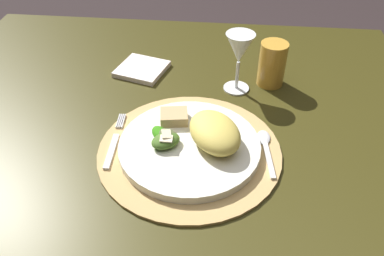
{
  "coord_description": "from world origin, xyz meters",
  "views": [
    {
      "loc": [
        0.13,
        -0.65,
        1.26
      ],
      "look_at": [
        0.07,
        -0.04,
        0.75
      ],
      "focal_mm": 36.6,
      "sensor_mm": 36.0,
      "label": 1
    }
  ],
  "objects_px": {
    "dining_table": "(165,171)",
    "napkin": "(142,69)",
    "spoon": "(265,145)",
    "amber_tumbler": "(272,64)",
    "fork": "(114,142)",
    "dinner_plate": "(189,146)",
    "wine_glass": "(239,51)"
  },
  "relations": [
    {
      "from": "spoon",
      "to": "amber_tumbler",
      "type": "relative_size",
      "value": 1.27
    },
    {
      "from": "fork",
      "to": "spoon",
      "type": "height_order",
      "value": "spoon"
    },
    {
      "from": "napkin",
      "to": "wine_glass",
      "type": "distance_m",
      "value": 0.27
    },
    {
      "from": "dinner_plate",
      "to": "wine_glass",
      "type": "xyz_separation_m",
      "value": [
        0.09,
        0.23,
        0.09
      ]
    },
    {
      "from": "dinner_plate",
      "to": "wine_glass",
      "type": "bearing_deg",
      "value": 69.03
    },
    {
      "from": "fork",
      "to": "amber_tumbler",
      "type": "distance_m",
      "value": 0.42
    },
    {
      "from": "dining_table",
      "to": "napkin",
      "type": "bearing_deg",
      "value": 112.6
    },
    {
      "from": "dining_table",
      "to": "spoon",
      "type": "relative_size",
      "value": 8.72
    },
    {
      "from": "amber_tumbler",
      "to": "dining_table",
      "type": "bearing_deg",
      "value": -143.64
    },
    {
      "from": "spoon",
      "to": "amber_tumbler",
      "type": "xyz_separation_m",
      "value": [
        0.02,
        0.24,
        0.05
      ]
    },
    {
      "from": "dining_table",
      "to": "napkin",
      "type": "xyz_separation_m",
      "value": [
        -0.08,
        0.2,
        0.16
      ]
    },
    {
      "from": "napkin",
      "to": "wine_glass",
      "type": "xyz_separation_m",
      "value": [
        0.24,
        -0.06,
        0.1
      ]
    },
    {
      "from": "dining_table",
      "to": "spoon",
      "type": "distance_m",
      "value": 0.28
    },
    {
      "from": "dining_table",
      "to": "wine_glass",
      "type": "bearing_deg",
      "value": 42.05
    },
    {
      "from": "dinner_plate",
      "to": "spoon",
      "type": "bearing_deg",
      "value": 10.15
    },
    {
      "from": "wine_glass",
      "to": "dining_table",
      "type": "bearing_deg",
      "value": -137.95
    },
    {
      "from": "wine_glass",
      "to": "napkin",
      "type": "bearing_deg",
      "value": 166.69
    },
    {
      "from": "dining_table",
      "to": "napkin",
      "type": "height_order",
      "value": "napkin"
    },
    {
      "from": "wine_glass",
      "to": "dinner_plate",
      "type": "bearing_deg",
      "value": -110.97
    },
    {
      "from": "dining_table",
      "to": "fork",
      "type": "height_order",
      "value": "fork"
    },
    {
      "from": "spoon",
      "to": "napkin",
      "type": "xyz_separation_m",
      "value": [
        -0.3,
        0.26,
        -0.0
      ]
    },
    {
      "from": "dinner_plate",
      "to": "amber_tumbler",
      "type": "distance_m",
      "value": 0.32
    },
    {
      "from": "amber_tumbler",
      "to": "dinner_plate",
      "type": "bearing_deg",
      "value": -122.66
    },
    {
      "from": "wine_glass",
      "to": "amber_tumbler",
      "type": "bearing_deg",
      "value": 22.4
    },
    {
      "from": "fork",
      "to": "dinner_plate",
      "type": "bearing_deg",
      "value": -1.01
    },
    {
      "from": "dining_table",
      "to": "dinner_plate",
      "type": "relative_size",
      "value": 4.29
    },
    {
      "from": "dining_table",
      "to": "wine_glass",
      "type": "distance_m",
      "value": 0.34
    },
    {
      "from": "dining_table",
      "to": "fork",
      "type": "bearing_deg",
      "value": -133.71
    },
    {
      "from": "dinner_plate",
      "to": "fork",
      "type": "relative_size",
      "value": 1.67
    },
    {
      "from": "dining_table",
      "to": "fork",
      "type": "xyz_separation_m",
      "value": [
        -0.08,
        -0.09,
        0.16
      ]
    },
    {
      "from": "fork",
      "to": "wine_glass",
      "type": "height_order",
      "value": "wine_glass"
    },
    {
      "from": "dinner_plate",
      "to": "amber_tumbler",
      "type": "relative_size",
      "value": 2.57
    }
  ]
}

